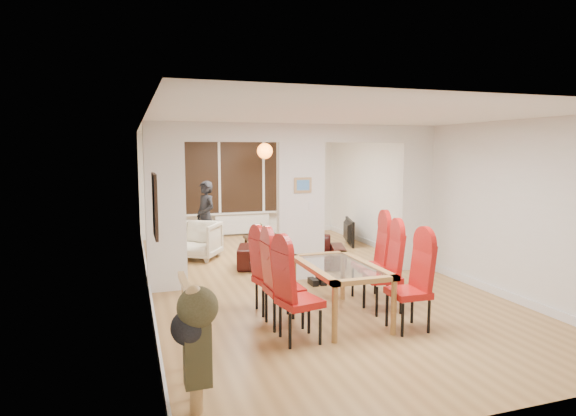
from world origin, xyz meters
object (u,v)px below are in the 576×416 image
dining_table (339,291)px  dining_chair_lc (272,274)px  dining_chair_rb (383,271)px  dining_chair_rc (370,261)px  dining_chair_lb (284,282)px  armchair (198,240)px  dining_chair_ra (408,286)px  television (345,232)px  coffee_table (269,241)px  sofa (291,252)px  bottle (261,230)px  bowl (268,235)px  person (206,217)px  dining_chair_la (300,294)px

dining_table → dining_chair_lc: 0.93m
dining_table → dining_chair_rb: dining_chair_rb is taller
dining_chair_rc → dining_chair_lb: bearing=-147.3°
armchair → dining_chair_ra: bearing=-37.1°
television → coffee_table: 1.78m
dining_chair_ra → sofa: 3.43m
bottle → dining_table: bearing=-92.5°
sofa → bowl: size_ratio=9.07×
dining_table → sofa: bearing=84.2°
person → television: 3.24m
dining_chair_ra → dining_chair_la: bearing=177.9°
sofa → bottle: 1.92m
dining_table → dining_chair_lb: bearing=-178.0°
armchair → sofa: bearing=-8.6°
armchair → dining_chair_lc: bearing=-50.8°
dining_chair_lc → television: size_ratio=1.03×
dining_table → dining_chair_lb: 0.78m
person → bottle: person is taller
dining_table → sofa: (0.28, 2.77, -0.07)m
dining_chair_rc → sofa: bearing=112.8°
armchair → bowl: 1.81m
dining_chair_ra → coffee_table: 5.40m
sofa → bottle: bearing=109.6°
dining_chair_la → sofa: (1.02, 3.32, -0.26)m
dining_chair_rc → television: size_ratio=1.12×
dining_chair_ra → television: size_ratio=1.08×
sofa → coffee_table: 1.99m
dining_chair_ra → coffee_table: (-0.19, 5.38, -0.42)m
dining_chair_lc → television: (2.94, 3.98, -0.23)m
dining_chair_rb → television: 4.67m
dining_chair_ra → dining_chair_rb: 0.71m
dining_chair_lb → dining_chair_ra: dining_chair_lb is taller
dining_chair_lc → dining_chair_ra: 1.79m
armchair → person: size_ratio=0.53×
dining_chair_rb → dining_chair_lb: bearing=-165.1°
armchair → coffee_table: 1.85m
dining_chair_la → dining_chair_lc: dining_chair_la is taller
sofa → armchair: armchair is taller
dining_chair_lc → coffee_table: dining_chair_lc is taller
dining_chair_lb → dining_chair_rc: dining_chair_rc is taller
dining_chair_rb → sofa: dining_chair_rb is taller
person → bowl: 1.50m
television → bowl: television is taller
coffee_table → bottle: bearing=-164.0°
armchair → bottle: 1.61m
dining_chair_la → coffee_table: bearing=66.0°
dining_chair_lc → sofa: (1.04, 2.26, -0.24)m
dining_chair_rc → armchair: dining_chair_rc is taller
coffee_table → sofa: bearing=-94.3°
dining_chair_rb → person: size_ratio=0.72×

